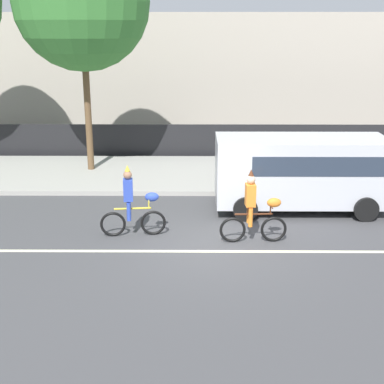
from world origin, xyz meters
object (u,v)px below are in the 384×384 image
pedestrian_onlooker (235,155)px  parade_cyclist_cobalt (133,205)px  parade_cyclist_orange (254,211)px  parked_van_silver (303,168)px

pedestrian_onlooker → parade_cyclist_cobalt: bearing=-121.0°
parade_cyclist_cobalt → parade_cyclist_orange: size_ratio=1.00×
parked_van_silver → pedestrian_onlooker: parked_van_silver is taller
parade_cyclist_orange → parked_van_silver: size_ratio=0.38×
parade_cyclist_orange → pedestrian_onlooker: size_ratio=1.19×
parade_cyclist_orange → parade_cyclist_cobalt: bearing=172.3°
parade_cyclist_orange → pedestrian_onlooker: parade_cyclist_orange is taller
parade_cyclist_orange → pedestrian_onlooker: 5.42m
parked_van_silver → pedestrian_onlooker: bearing=122.5°
pedestrian_onlooker → parade_cyclist_orange: bearing=-88.8°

